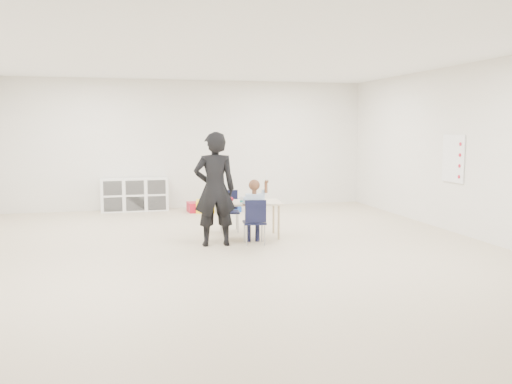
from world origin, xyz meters
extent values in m
plane|color=#C2B395|center=(0.00, 0.00, 0.00)|extent=(9.00, 9.00, 0.00)
plane|color=white|center=(0.00, 0.00, 2.80)|extent=(9.00, 9.00, 0.00)
cube|color=white|center=(0.00, 4.50, 1.40)|extent=(8.00, 0.02, 2.80)
cube|color=white|center=(0.00, -4.50, 1.40)|extent=(8.00, 0.02, 2.80)
cube|color=white|center=(4.00, 0.00, 1.40)|extent=(0.02, 9.00, 2.80)
cube|color=beige|center=(0.40, 1.00, 0.57)|extent=(1.33, 0.78, 0.03)
cube|color=black|center=(0.53, 1.04, 0.60)|extent=(0.24, 0.18, 0.03)
cube|color=black|center=(0.03, 1.12, 0.60)|extent=(0.24, 0.18, 0.03)
cube|color=white|center=(0.39, 0.89, 0.63)|extent=(0.08, 0.08, 0.10)
ellipsoid|color=#B77E4B|center=(0.67, 0.87, 0.61)|extent=(0.09, 0.09, 0.07)
sphere|color=maroon|center=(0.25, 1.06, 0.62)|extent=(0.07, 0.07, 0.07)
sphere|color=maroon|center=(-0.15, 1.03, 0.62)|extent=(0.07, 0.07, 0.07)
cube|color=white|center=(-1.20, 4.28, 0.35)|extent=(1.40, 0.40, 0.70)
cube|color=white|center=(3.98, 0.60, 1.25)|extent=(0.02, 0.60, 0.80)
imported|color=black|center=(-0.12, 0.49, 0.85)|extent=(0.64, 0.44, 1.71)
cube|color=#B31127|center=(0.04, 3.82, 0.10)|extent=(0.35, 0.44, 0.20)
cube|color=yellow|center=(0.24, 3.79, 0.12)|extent=(0.46, 0.55, 0.24)
cube|color=#1542A4|center=(0.82, 3.81, 0.12)|extent=(0.43, 0.52, 0.23)
camera|label=1|loc=(-1.46, -7.45, 1.77)|focal=38.00mm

